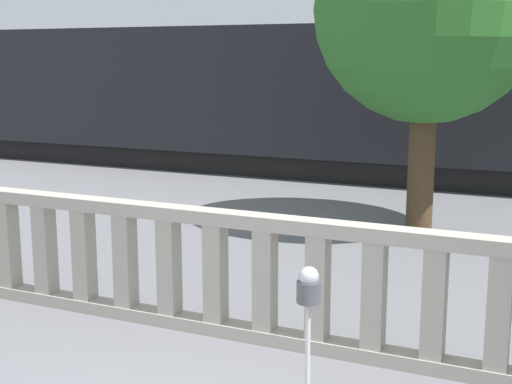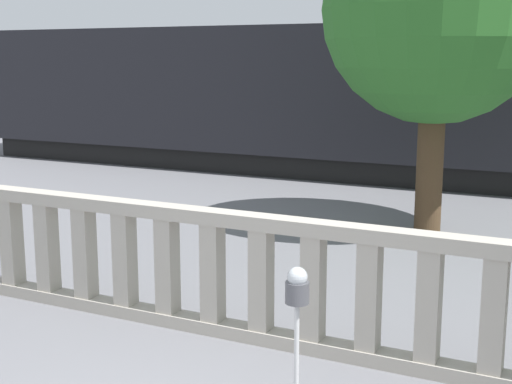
{
  "view_description": "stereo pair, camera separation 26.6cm",
  "coord_description": "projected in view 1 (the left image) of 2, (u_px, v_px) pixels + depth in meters",
  "views": [
    {
      "loc": [
        2.47,
        -3.07,
        2.84
      ],
      "look_at": [
        -0.83,
        4.16,
        1.33
      ],
      "focal_mm": 50.0,
      "sensor_mm": 36.0,
      "label": 1
    },
    {
      "loc": [
        2.71,
        -2.96,
        2.84
      ],
      "look_at": [
        -0.83,
        4.16,
        1.33
      ],
      "focal_mm": 50.0,
      "sensor_mm": 36.0,
      "label": 2
    }
  ],
  "objects": [
    {
      "name": "balustrade",
      "position": [
        291.0,
        283.0,
        6.99
      ],
      "size": [
        17.27,
        0.24,
        1.31
      ],
      "color": "#ADA599",
      "rests_on": "ground"
    },
    {
      "name": "parking_meter",
      "position": [
        309.0,
        296.0,
        5.55
      ],
      "size": [
        0.19,
        0.19,
        1.25
      ],
      "color": "silver",
      "rests_on": "ground"
    },
    {
      "name": "train_near",
      "position": [
        357.0,
        98.0,
        16.85
      ],
      "size": [
        21.63,
        2.63,
        4.18
      ],
      "color": "black",
      "rests_on": "ground"
    },
    {
      "name": "train_far",
      "position": [
        410.0,
        81.0,
        26.01
      ],
      "size": [
        26.48,
        2.63,
        4.39
      ],
      "color": "black",
      "rests_on": "ground"
    },
    {
      "name": "tree_right",
      "position": [
        428.0,
        10.0,
        11.21
      ],
      "size": [
        3.62,
        3.62,
        5.39
      ],
      "color": "#4C3823",
      "rests_on": "ground"
    }
  ]
}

